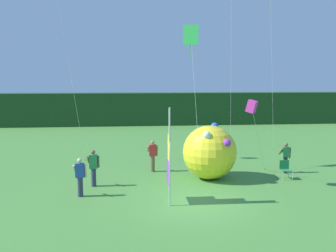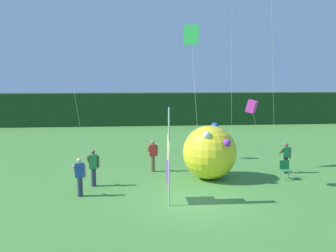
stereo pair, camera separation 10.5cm
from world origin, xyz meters
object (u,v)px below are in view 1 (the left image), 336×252
Objects in this scene: person_mid_field at (80,176)px; inflatable_balloon at (210,152)px; folding_chair at (285,168)px; kite_magenta_diamond_2 at (231,6)px; person_far_left at (93,167)px; person_near_banner at (286,157)px; banner_flag at (169,158)px; person_far_right at (153,155)px; kite_magenta_box_3 at (252,107)px; kite_green_diamond_0 at (191,39)px.

person_mid_field is 6.34m from inflatable_balloon.
folding_chair is at bearing 10.74° from person_mid_field.
folding_chair is 13.44m from kite_magenta_diamond_2.
person_mid_field is 1.50m from person_far_left.
person_near_banner is 10.50m from person_mid_field.
banner_flag is at bearing -19.01° from person_mid_field.
person_far_right is (-6.84, 1.00, 0.04)m from person_near_banner.
person_mid_field is 7.98m from kite_magenta_box_3.
person_far_left is 8.25m from kite_green_diamond_0.
person_far_left is at bearing -139.36° from person_far_right.
person_mid_field is 17.30m from kite_magenta_diamond_2.
person_far_left is at bearing 139.78° from banner_flag.
person_far_right is at bearing 171.73° from person_near_banner.
kite_green_diamond_0 is 0.67× the size of kite_magenta_diamond_2.
person_near_banner is 0.96× the size of person_far_right.
inflatable_balloon is 0.69× the size of kite_magenta_box_3.
inflatable_balloon is 3.06× the size of folding_chair.
kite_green_diamond_0 is at bearing 150.95° from folding_chair.
kite_magenta_box_3 reaches higher than inflatable_balloon.
kite_magenta_diamond_2 is at bearing 50.45° from person_mid_field.
banner_flag is 4.24m from person_far_left.
person_far_left is at bearing -171.52° from person_near_banner.
folding_chair is at bearing 26.76° from banner_flag.
kite_magenta_diamond_2 is (6.09, 7.44, 9.14)m from person_far_right.
kite_magenta_box_3 is at bearing -37.78° from person_far_right.
person_far_left is (0.41, 1.44, 0.03)m from person_mid_field.
person_far_left is 3.75m from person_far_right.
inflatable_balloon is (2.36, 3.41, -0.51)m from banner_flag.
person_mid_field is at bearing -159.80° from inflatable_balloon.
kite_green_diamond_0 is (1.74, 5.46, 5.08)m from banner_flag.
folding_chair is (6.07, 3.06, -1.32)m from banner_flag.
folding_chair is 8.09m from kite_green_diamond_0.
person_mid_field is 9.10m from kite_green_diamond_0.
person_far_left is 0.62× the size of inflatable_balloon.
folding_chair is at bearing 28.91° from kite_magenta_box_3.
person_far_left is 0.42× the size of kite_magenta_box_3.
kite_green_diamond_0 is (-4.78, 1.35, 6.07)m from person_near_banner.
person_far_left is at bearing -172.35° from inflatable_balloon.
kite_green_diamond_0 reaches higher than inflatable_balloon.
kite_green_diamond_0 is at bearing 9.66° from person_far_right.
person_near_banner is at bearing -15.72° from kite_green_diamond_0.
kite_green_diamond_0 is at bearing 106.80° from inflatable_balloon.
person_far_right is 0.22× the size of kite_green_diamond_0.
banner_flag is 2.40× the size of person_near_banner.
folding_chair is (6.39, -2.05, -0.37)m from person_far_right.
person_mid_field is 0.21× the size of kite_green_diamond_0.
person_far_right is 5.99m from kite_magenta_box_3.
inflatable_balloon reaches higher than person_far_right.
kite_magenta_box_3 is at bearing -45.69° from inflatable_balloon.
person_near_banner is 1.20m from folding_chair.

